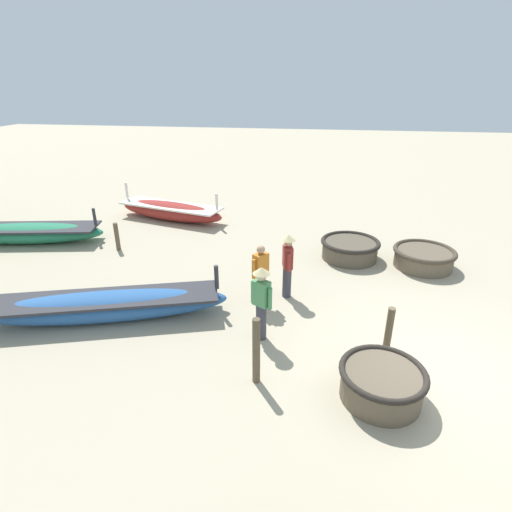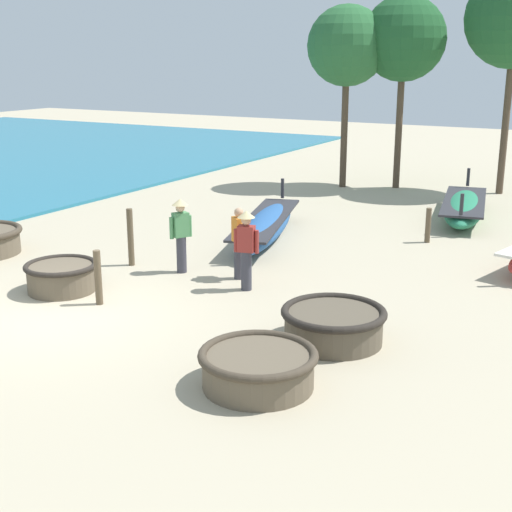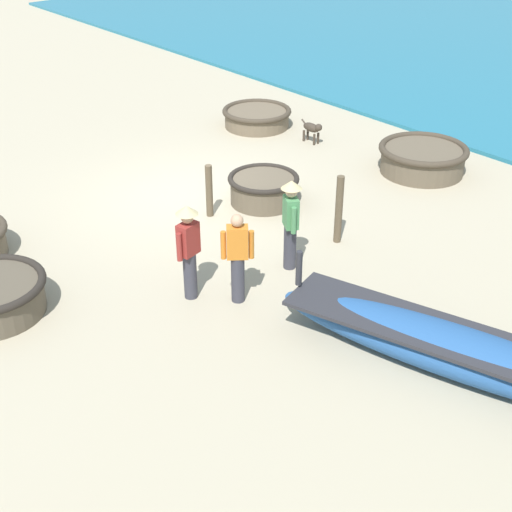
{
  "view_description": "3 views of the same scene",
  "coord_description": "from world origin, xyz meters",
  "views": [
    {
      "loc": [
        -6.57,
        2.42,
        5.05
      ],
      "look_at": [
        2.54,
        3.9,
        0.96
      ],
      "focal_mm": 28.0,
      "sensor_mm": 36.0,
      "label": 1
    },
    {
      "loc": [
        9.32,
        -9.04,
        4.68
      ],
      "look_at": [
        2.63,
        2.92,
        0.81
      ],
      "focal_mm": 50.0,
      "sensor_mm": 36.0,
      "label": 2
    },
    {
      "loc": [
        7.95,
        11.27,
        6.49
      ],
      "look_at": [
        1.58,
        3.87,
        0.84
      ],
      "focal_mm": 50.0,
      "sensor_mm": 36.0,
      "label": 3
    }
  ],
  "objects": [
    {
      "name": "ground_plane",
      "position": [
        0.0,
        0.0,
        0.0
      ],
      "size": [
        80.0,
        80.0,
        0.0
      ],
      "primitive_type": "plane",
      "color": "tan"
    },
    {
      "name": "coracle_beside_post",
      "position": [
        4.69,
        -0.71,
        0.31
      ],
      "size": [
        1.76,
        1.76,
        0.56
      ],
      "color": "brown",
      "rests_on": "ground"
    },
    {
      "name": "mooring_post_shoreline",
      "position": [
        4.47,
        8.73,
        0.45
      ],
      "size": [
        0.14,
        0.14,
        0.91
      ],
      "primitive_type": "cylinder",
      "color": "brown",
      "rests_on": "ground"
    },
    {
      "name": "long_boat_green_hull",
      "position": [
        0.61,
        7.07,
        0.34
      ],
      "size": [
        2.58,
        5.59,
        1.17
      ],
      "color": "#285693",
      "rests_on": "ground"
    },
    {
      "name": "coracle_upturned",
      "position": [
        -0.96,
        1.16,
        0.32
      ],
      "size": [
        1.48,
        1.48,
        0.6
      ],
      "color": "brown",
      "rests_on": "ground"
    },
    {
      "name": "coracle_weathered",
      "position": [
        4.98,
        1.39,
        0.33
      ],
      "size": [
        1.79,
        1.79,
        0.6
      ],
      "color": "brown",
      "rests_on": "ground"
    },
    {
      "name": "fisherman_with_hat",
      "position": [
        2.31,
        3.08,
        0.96
      ],
      "size": [
        0.52,
        0.36,
        1.67
      ],
      "color": "#383842",
      "rests_on": "ground"
    },
    {
      "name": "tree_right_mid",
      "position": [
        -0.59,
        15.2,
        4.97
      ],
      "size": [
        2.81,
        2.81,
        6.41
      ],
      "color": "#4C3D2D",
      "rests_on": "ground"
    },
    {
      "name": "mooring_post_inland",
      "position": [
        -0.9,
        3.34,
        0.67
      ],
      "size": [
        0.14,
        0.14,
        1.33
      ],
      "primitive_type": "cylinder",
      "color": "brown",
      "rests_on": "ground"
    },
    {
      "name": "fisherman_crouching",
      "position": [
        0.43,
        3.45,
        0.96
      ],
      "size": [
        0.36,
        0.47,
        1.67
      ],
      "color": "#383842",
      "rests_on": "ground"
    },
    {
      "name": "tree_tall_back",
      "position": [
        1.18,
        16.01,
        5.2
      ],
      "size": [
        2.94,
        2.94,
        6.71
      ],
      "color": "#4C3D2D",
      "rests_on": "ground"
    },
    {
      "name": "mooring_post_mid_beach",
      "position": [
        0.25,
        0.91,
        0.54
      ],
      "size": [
        0.14,
        0.14,
        1.09
      ],
      "primitive_type": "cylinder",
      "color": "brown",
      "rests_on": "ground"
    },
    {
      "name": "long_boat_blue_hull",
      "position": [
        4.6,
        12.02,
        0.34
      ],
      "size": [
        2.08,
        5.13,
        1.17
      ],
      "color": "#237551",
      "rests_on": "ground"
    },
    {
      "name": "fisherman_standing_left",
      "position": [
        1.79,
        3.67,
        0.84
      ],
      "size": [
        0.44,
        0.38,
        1.57
      ],
      "color": "#383842",
      "rests_on": "ground"
    }
  ]
}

